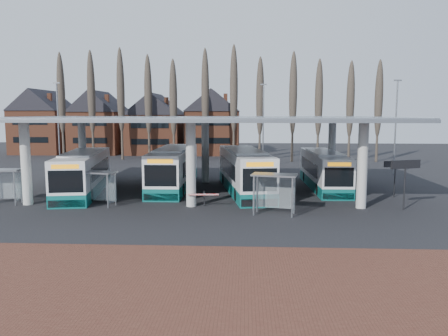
{
  "coord_description": "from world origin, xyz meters",
  "views": [
    {
      "loc": [
        3.9,
        -28.05,
        6.61
      ],
      "look_at": [
        2.13,
        7.0,
        2.21
      ],
      "focal_mm": 35.0,
      "sensor_mm": 36.0,
      "label": 1
    }
  ],
  "objects_px": {
    "bus_3": "(324,171)",
    "shelter_2": "(275,185)",
    "bus_2": "(244,172)",
    "bus_1": "(174,169)",
    "shelter_1": "(98,181)",
    "shelter_0": "(2,179)",
    "bus_0": "(84,173)"
  },
  "relations": [
    {
      "from": "shelter_0",
      "to": "shelter_2",
      "type": "relative_size",
      "value": 0.92
    },
    {
      "from": "bus_3",
      "to": "shelter_1",
      "type": "xyz_separation_m",
      "value": [
        -17.56,
        -8.49,
        0.27
      ]
    },
    {
      "from": "bus_1",
      "to": "bus_2",
      "type": "bearing_deg",
      "value": -16.42
    },
    {
      "from": "bus_2",
      "to": "shelter_1",
      "type": "relative_size",
      "value": 4.57
    },
    {
      "from": "bus_0",
      "to": "bus_2",
      "type": "xyz_separation_m",
      "value": [
        13.41,
        1.21,
        0.07
      ]
    },
    {
      "from": "bus_0",
      "to": "bus_3",
      "type": "bearing_deg",
      "value": -0.1
    },
    {
      "from": "shelter_1",
      "to": "shelter_2",
      "type": "height_order",
      "value": "shelter_2"
    },
    {
      "from": "shelter_0",
      "to": "shelter_2",
      "type": "distance_m",
      "value": 19.87
    },
    {
      "from": "shelter_0",
      "to": "shelter_2",
      "type": "height_order",
      "value": "shelter_2"
    },
    {
      "from": "bus_1",
      "to": "shelter_1",
      "type": "bearing_deg",
      "value": -118.46
    },
    {
      "from": "bus_3",
      "to": "bus_2",
      "type": "bearing_deg",
      "value": -162.64
    },
    {
      "from": "bus_3",
      "to": "shelter_2",
      "type": "xyz_separation_m",
      "value": [
        -5.05,
        -10.61,
        0.41
      ]
    },
    {
      "from": "bus_2",
      "to": "bus_3",
      "type": "bearing_deg",
      "value": 8.64
    },
    {
      "from": "shelter_0",
      "to": "shelter_1",
      "type": "xyz_separation_m",
      "value": [
        7.23,
        -0.19,
        -0.06
      ]
    },
    {
      "from": "bus_0",
      "to": "bus_3",
      "type": "xyz_separation_m",
      "value": [
        20.48,
        3.56,
        -0.09
      ]
    },
    {
      "from": "shelter_0",
      "to": "bus_3",
      "type": "bearing_deg",
      "value": 13.23
    },
    {
      "from": "bus_1",
      "to": "shelter_1",
      "type": "height_order",
      "value": "bus_1"
    },
    {
      "from": "bus_2",
      "to": "bus_3",
      "type": "relative_size",
      "value": 1.13
    },
    {
      "from": "bus_1",
      "to": "shelter_1",
      "type": "distance_m",
      "value": 8.97
    },
    {
      "from": "bus_3",
      "to": "shelter_2",
      "type": "bearing_deg",
      "value": -116.43
    },
    {
      "from": "bus_0",
      "to": "shelter_1",
      "type": "distance_m",
      "value": 5.73
    },
    {
      "from": "bus_1",
      "to": "bus_2",
      "type": "relative_size",
      "value": 0.98
    },
    {
      "from": "bus_2",
      "to": "bus_3",
      "type": "height_order",
      "value": "bus_2"
    },
    {
      "from": "bus_0",
      "to": "bus_3",
      "type": "relative_size",
      "value": 1.08
    },
    {
      "from": "bus_0",
      "to": "bus_2",
      "type": "height_order",
      "value": "bus_2"
    },
    {
      "from": "shelter_1",
      "to": "shelter_2",
      "type": "xyz_separation_m",
      "value": [
        12.51,
        -2.12,
        0.14
      ]
    },
    {
      "from": "shelter_0",
      "to": "shelter_1",
      "type": "height_order",
      "value": "shelter_0"
    },
    {
      "from": "bus_2",
      "to": "shelter_2",
      "type": "height_order",
      "value": "bus_2"
    },
    {
      "from": "bus_0",
      "to": "shelter_1",
      "type": "relative_size",
      "value": 4.39
    },
    {
      "from": "shelter_0",
      "to": "shelter_1",
      "type": "distance_m",
      "value": 7.23
    },
    {
      "from": "bus_1",
      "to": "shelter_2",
      "type": "bearing_deg",
      "value": -50.98
    },
    {
      "from": "bus_2",
      "to": "shelter_1",
      "type": "bearing_deg",
      "value": -159.34
    }
  ]
}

